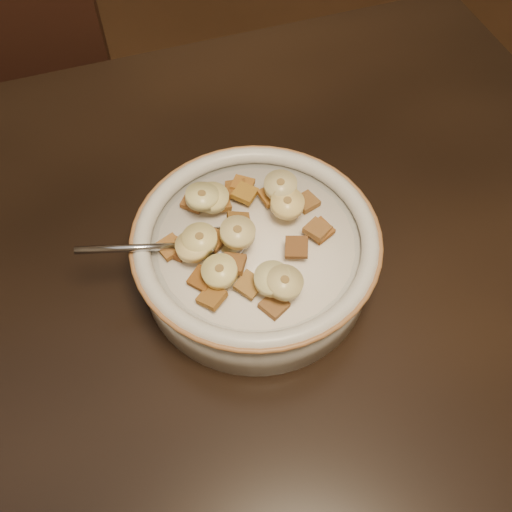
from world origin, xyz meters
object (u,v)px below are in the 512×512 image
object	(u,v)px
cereal_bowl	(256,258)
spoon	(218,244)
table	(0,428)
chair	(46,220)

from	to	relation	value
cereal_bowl	spoon	size ratio (longest dim) A/B	4.17
table	cereal_bowl	size ratio (longest dim) A/B	6.36
cereal_bowl	spoon	xyz separation A→B (m)	(-0.03, 0.01, 0.03)
table	chair	distance (m)	0.58
table	cereal_bowl	xyz separation A→B (m)	(0.26, 0.06, 0.05)
table	spoon	size ratio (longest dim) A/B	26.51
table	cereal_bowl	distance (m)	0.28
chair	cereal_bowl	bearing A→B (deg)	-50.20
table	spoon	bearing A→B (deg)	18.20
chair	cereal_bowl	distance (m)	0.60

